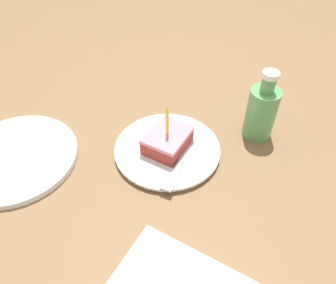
% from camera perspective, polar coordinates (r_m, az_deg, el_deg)
% --- Properties ---
extents(ground_plane, '(2.40, 2.40, 0.04)m').
position_cam_1_polar(ground_plane, '(0.76, -0.12, -2.80)').
color(ground_plane, brown).
rests_on(ground_plane, ground).
extents(plate, '(0.24, 0.24, 0.02)m').
position_cam_1_polar(plate, '(0.74, 0.00, -1.57)').
color(plate, silver).
rests_on(plate, ground_plane).
extents(cake_slice, '(0.08, 0.10, 0.12)m').
position_cam_1_polar(cake_slice, '(0.72, -0.47, 0.17)').
color(cake_slice, '#99332D').
rests_on(cake_slice, plate).
extents(fork, '(0.04, 0.20, 0.00)m').
position_cam_1_polar(fork, '(0.70, 2.24, -3.40)').
color(fork, '#B2B2B7').
rests_on(fork, plate).
extents(bottle, '(0.07, 0.07, 0.17)m').
position_cam_1_polar(bottle, '(0.77, 15.96, 5.15)').
color(bottle, '#599959').
rests_on(bottle, ground_plane).
extents(side_plate, '(0.27, 0.27, 0.01)m').
position_cam_1_polar(side_plate, '(0.80, -25.00, -2.45)').
color(side_plate, silver).
rests_on(side_plate, ground_plane).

